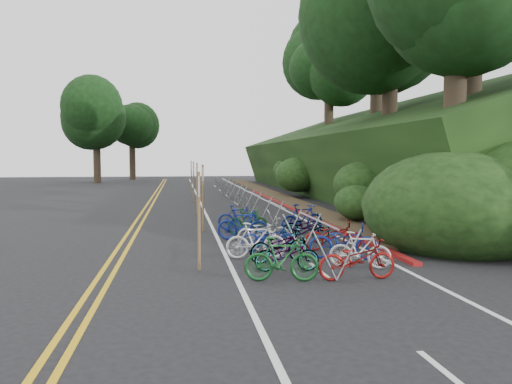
{
  "coord_description": "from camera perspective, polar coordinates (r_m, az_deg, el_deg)",
  "views": [
    {
      "loc": [
        -0.27,
        -13.71,
        2.77
      ],
      "look_at": [
        2.94,
        7.13,
        1.3
      ],
      "focal_mm": 35.0,
      "sensor_mm": 36.0,
      "label": 1
    }
  ],
  "objects": [
    {
      "name": "bike_front",
      "position": [
        13.67,
        0.01,
        -5.58
      ],
      "size": [
        0.58,
        1.69,
        1.0
      ],
      "primitive_type": "imported",
      "rotation": [
        0.0,
        0.0,
        1.5
      ],
      "color": "beige",
      "rests_on": "ground"
    },
    {
      "name": "signposts_rest",
      "position": [
        27.75,
        -6.96,
        1.19
      ],
      "size": [
        0.08,
        18.4,
        2.5
      ],
      "color": "brown",
      "rests_on": "ground"
    },
    {
      "name": "bike_valet",
      "position": [
        14.89,
        4.38,
        -4.92
      ],
      "size": [
        3.41,
        10.02,
        1.08
      ],
      "color": "#144C1E",
      "rests_on": "ground"
    },
    {
      "name": "red_curb",
      "position": [
        26.53,
        4.28,
        -1.9
      ],
      "size": [
        0.25,
        28.0,
        0.1
      ],
      "primitive_type": "cube",
      "color": "maroon",
      "rests_on": "ground"
    },
    {
      "name": "ground",
      "position": [
        13.99,
        -7.55,
        -7.47
      ],
      "size": [
        120.0,
        120.0,
        0.0
      ],
      "primitive_type": "plane",
      "color": "black",
      "rests_on": "ground"
    },
    {
      "name": "bike_rack_front",
      "position": [
        12.82,
        7.01,
        -4.5
      ],
      "size": [
        1.15,
        3.42,
        1.19
      ],
      "color": "gray",
      "rests_on": "ground"
    },
    {
      "name": "signpost_near",
      "position": [
        12.27,
        -6.55,
        -2.51
      ],
      "size": [
        0.08,
        0.4,
        2.42
      ],
      "color": "brown",
      "rests_on": "ground"
    },
    {
      "name": "tree_cluster",
      "position": [
        38.0,
        7.02,
        16.32
      ],
      "size": [
        31.92,
        53.6,
        17.43
      ],
      "color": "#2D2319",
      "rests_on": "ground"
    },
    {
      "name": "embankment",
      "position": [
        35.32,
        13.26,
        3.56
      ],
      "size": [
        14.3,
        48.14,
        9.11
      ],
      "color": "black",
      "rests_on": "ground"
    },
    {
      "name": "bike_racks_rest",
      "position": [
        26.98,
        -1.78,
        -0.08
      ],
      "size": [
        1.14,
        23.0,
        1.17
      ],
      "color": "gray",
      "rests_on": "ground"
    },
    {
      "name": "road_markings",
      "position": [
        23.98,
        -6.56,
        -2.66
      ],
      "size": [
        7.47,
        80.0,
        0.01
      ],
      "color": "gold",
      "rests_on": "ground"
    }
  ]
}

